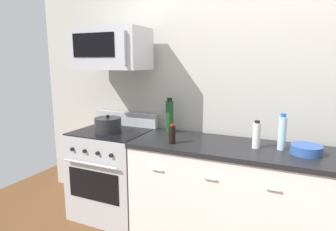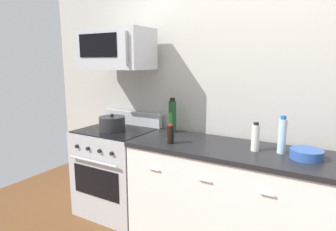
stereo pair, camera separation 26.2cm
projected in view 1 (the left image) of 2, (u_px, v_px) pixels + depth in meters
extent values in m
cube|color=#B7B2A8|center=(258.00, 92.00, 2.70)|extent=(5.12, 0.10, 2.70)
cube|color=white|center=(246.00, 201.00, 2.50)|extent=(2.00, 0.62, 0.88)
cube|color=black|center=(249.00, 150.00, 2.42)|extent=(2.03, 0.65, 0.04)
cylinder|color=silver|center=(157.00, 170.00, 2.45)|extent=(0.10, 0.02, 0.02)
cylinder|color=silver|center=(210.00, 179.00, 2.26)|extent=(0.10, 0.02, 0.02)
cylinder|color=silver|center=(273.00, 190.00, 2.07)|extent=(0.10, 0.02, 0.02)
cube|color=#B7BABF|center=(113.00, 173.00, 3.06)|extent=(0.76, 0.64, 0.91)
cube|color=black|center=(93.00, 186.00, 2.77)|extent=(0.58, 0.01, 0.30)
cylinder|color=#B7BABF|center=(90.00, 164.00, 2.70)|extent=(0.61, 0.02, 0.02)
cube|color=#B7BABF|center=(126.00, 119.00, 3.22)|extent=(0.76, 0.06, 0.16)
cube|color=black|center=(111.00, 131.00, 2.98)|extent=(0.73, 0.61, 0.01)
cylinder|color=black|center=(72.00, 149.00, 2.80)|extent=(0.04, 0.02, 0.04)
cylinder|color=black|center=(84.00, 151.00, 2.73)|extent=(0.04, 0.02, 0.04)
cylinder|color=black|center=(97.00, 153.00, 2.67)|extent=(0.04, 0.02, 0.04)
cylinder|color=black|center=(111.00, 155.00, 2.61)|extent=(0.04, 0.02, 0.04)
cube|color=#B7BABF|center=(111.00, 49.00, 2.87)|extent=(0.74, 0.40, 0.40)
cube|color=black|center=(93.00, 45.00, 2.70)|extent=(0.48, 0.01, 0.22)
cube|color=#B7BABF|center=(124.00, 48.00, 2.55)|extent=(0.02, 0.04, 0.30)
cylinder|color=silver|center=(282.00, 133.00, 2.33)|extent=(0.06, 0.06, 0.27)
cylinder|color=blue|center=(284.00, 115.00, 2.31)|extent=(0.04, 0.04, 0.03)
cylinder|color=black|center=(172.00, 135.00, 2.52)|extent=(0.06, 0.06, 0.16)
cylinder|color=maroon|center=(172.00, 125.00, 2.51)|extent=(0.04, 0.04, 0.02)
cylinder|color=#19471E|center=(170.00, 117.00, 2.91)|extent=(0.08, 0.08, 0.32)
cylinder|color=black|center=(170.00, 99.00, 2.88)|extent=(0.05, 0.05, 0.03)
cylinder|color=silver|center=(256.00, 136.00, 2.38)|extent=(0.06, 0.06, 0.21)
cylinder|color=black|center=(257.00, 122.00, 2.36)|extent=(0.04, 0.04, 0.02)
cylinder|color=#2D519E|center=(306.00, 150.00, 2.24)|extent=(0.23, 0.23, 0.07)
torus|color=#2D519E|center=(307.00, 146.00, 2.23)|extent=(0.23, 0.23, 0.01)
cylinder|color=#2D519E|center=(306.00, 153.00, 2.24)|extent=(0.13, 0.13, 0.01)
cylinder|color=#262628|center=(108.00, 125.00, 2.92)|extent=(0.27, 0.27, 0.15)
sphere|color=black|center=(108.00, 116.00, 2.90)|extent=(0.04, 0.04, 0.04)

